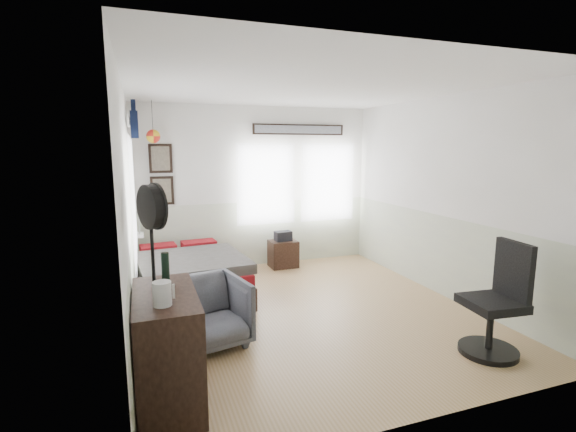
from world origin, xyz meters
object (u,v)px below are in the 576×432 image
(nightstand, at_px, (283,254))
(task_chair, at_px, (497,309))
(bed, at_px, (190,276))
(armchair, at_px, (208,313))
(dresser, at_px, (167,348))

(nightstand, bearing_deg, task_chair, -75.35)
(bed, xyz_separation_m, armchair, (0.01, -1.52, 0.06))
(bed, distance_m, armchair, 1.52)
(armchair, bearing_deg, bed, 78.14)
(bed, distance_m, task_chair, 3.76)
(task_chair, bearing_deg, dresser, -179.25)
(armchair, distance_m, nightstand, 2.94)
(nightstand, distance_m, task_chair, 3.70)
(bed, distance_m, nightstand, 1.89)
(armchair, height_order, nightstand, armchair)
(bed, height_order, nightstand, bed)
(bed, height_order, armchair, armchair)
(task_chair, bearing_deg, bed, 140.95)
(bed, bearing_deg, nightstand, 23.35)
(dresser, distance_m, task_chair, 3.12)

